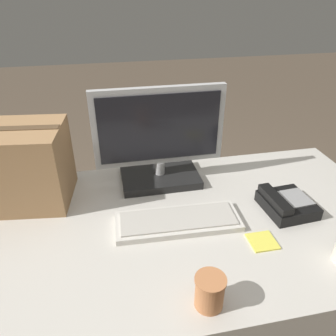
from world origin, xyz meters
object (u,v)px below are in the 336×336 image
monitor (159,143)px  sticky_note_pad (262,241)px  desk_phone (286,204)px  paper_cup_left (210,292)px  cardboard_box (19,166)px  keyboard (178,221)px

monitor → sticky_note_pad: bearing=-59.4°
desk_phone → sticky_note_pad: (-0.17, -0.15, -0.03)m
monitor → paper_cup_left: size_ratio=5.37×
desk_phone → paper_cup_left: size_ratio=1.98×
sticky_note_pad → paper_cup_left: bearing=-142.1°
desk_phone → sticky_note_pad: bearing=-142.0°
cardboard_box → keyboard: bearing=-26.1°
sticky_note_pad → keyboard: bearing=150.1°
paper_cup_left → sticky_note_pad: paper_cup_left is taller
monitor → desk_phone: size_ratio=2.71×
monitor → keyboard: size_ratio=1.18×
monitor → paper_cup_left: (0.02, -0.66, -0.13)m
desk_phone → cardboard_box: 1.05m
keyboard → desk_phone: (0.43, -0.00, 0.02)m
paper_cup_left → cardboard_box: cardboard_box is taller
desk_phone → monitor: bearing=140.2°
paper_cup_left → sticky_note_pad: size_ratio=1.11×
keyboard → cardboard_box: bearing=156.1°
desk_phone → sticky_note_pad: size_ratio=2.20×
monitor → paper_cup_left: monitor is taller
desk_phone → cardboard_box: size_ratio=0.51×
monitor → keyboard: 0.36m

